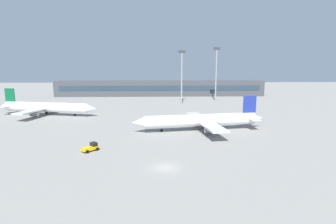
{
  "coord_description": "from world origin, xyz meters",
  "views": [
    {
      "loc": [
        -1.11,
        -44.57,
        17.94
      ],
      "look_at": [
        1.94,
        40.0,
        3.0
      ],
      "focal_mm": 28.27,
      "sensor_mm": 36.0,
      "label": 1
    }
  ],
  "objects_px": {
    "baggage_tug_yellow": "(91,147)",
    "floodlight_tower_east": "(216,70)",
    "airplane_mid": "(47,107)",
    "floodlight_tower_west": "(182,73)",
    "airplane_near": "(200,120)"
  },
  "relations": [
    {
      "from": "airplane_near",
      "to": "airplane_mid",
      "type": "xyz_separation_m",
      "value": [
        -52.17,
        24.81,
        0.06
      ]
    },
    {
      "from": "baggage_tug_yellow",
      "to": "floodlight_tower_east",
      "type": "xyz_separation_m",
      "value": [
        43.64,
        79.82,
        14.67
      ]
    },
    {
      "from": "floodlight_tower_west",
      "to": "airplane_mid",
      "type": "bearing_deg",
      "value": -152.62
    },
    {
      "from": "airplane_mid",
      "to": "floodlight_tower_west",
      "type": "xyz_separation_m",
      "value": [
        51.49,
        26.67,
        11.45
      ]
    },
    {
      "from": "airplane_near",
      "to": "floodlight_tower_east",
      "type": "relative_size",
      "value": 1.41
    },
    {
      "from": "baggage_tug_yellow",
      "to": "floodlight_tower_west",
      "type": "bearing_deg",
      "value": 69.85
    },
    {
      "from": "floodlight_tower_east",
      "to": "floodlight_tower_west",
      "type": "bearing_deg",
      "value": -148.87
    },
    {
      "from": "baggage_tug_yellow",
      "to": "floodlight_tower_east",
      "type": "distance_m",
      "value": 92.14
    },
    {
      "from": "airplane_mid",
      "to": "floodlight_tower_east",
      "type": "relative_size",
      "value": 1.43
    },
    {
      "from": "baggage_tug_yellow",
      "to": "floodlight_tower_east",
      "type": "height_order",
      "value": "floodlight_tower_east"
    },
    {
      "from": "airplane_near",
      "to": "airplane_mid",
      "type": "bearing_deg",
      "value": 154.56
    },
    {
      "from": "floodlight_tower_west",
      "to": "airplane_near",
      "type": "bearing_deg",
      "value": -89.24
    },
    {
      "from": "airplane_near",
      "to": "floodlight_tower_east",
      "type": "bearing_deg",
      "value": 74.16
    },
    {
      "from": "baggage_tug_yellow",
      "to": "floodlight_tower_west",
      "type": "relative_size",
      "value": 0.15
    },
    {
      "from": "airplane_near",
      "to": "baggage_tug_yellow",
      "type": "xyz_separation_m",
      "value": [
        -25.87,
        -17.19,
        -2.07
      ]
    }
  ]
}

